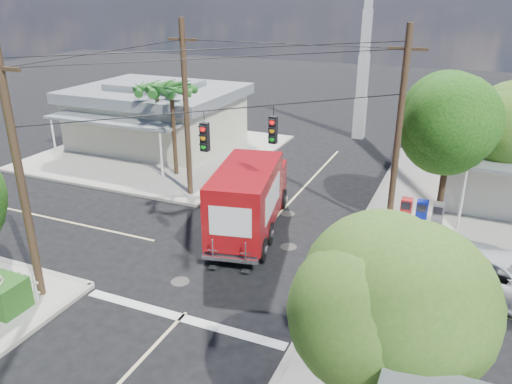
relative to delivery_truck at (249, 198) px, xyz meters
The scene contains 13 objects.
ground 3.06m from the delivery_truck, 77.73° to the right, with size 120.00×120.00×0.00m, color black.
sidewalk_nw 13.38m from the delivery_truck, 141.04° to the left, with size 14.12×14.12×0.14m.
road_markings 4.36m from the delivery_truck, 82.18° to the right, with size 32.00×32.00×0.01m.
building_nw 15.17m from the delivery_truck, 139.05° to the left, with size 10.80×10.20×4.30m.
radio_tower 17.96m from the delivery_truck, 86.56° to the left, with size 0.80×0.80×17.00m.
tree_ne_front 9.37m from the delivery_truck, 28.61° to the left, with size 4.21×4.14×6.66m.
tree_se 12.58m from the delivery_truck, 52.27° to the right, with size 3.67×3.54×5.62m.
palm_nw_front 9.20m from the delivery_truck, 144.41° to the left, with size 3.01×3.08×5.59m.
palm_nw_back 11.45m from the delivery_truck, 144.12° to the left, with size 3.01×3.08×5.19m.
utility_poles 3.33m from the delivery_truck, 138.31° to the right, with size 12.00×10.68×9.00m.
vending_boxes 8.01m from the delivery_truck, 27.53° to the left, with size 1.90×0.50×1.10m.
delivery_truck is the anchor object (origin of this frame).
parked_car 10.42m from the delivery_truck, ahead, with size 2.70×5.84×1.62m, color silver.
Camera 1 is at (7.81, -16.03, 10.13)m, focal length 35.00 mm.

